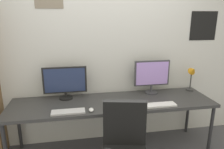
# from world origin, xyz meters

# --- Properties ---
(wall_back) EXTENTS (5.02, 0.11, 2.60)m
(wall_back) POSITION_xyz_m (0.00, 1.02, 1.30)
(wall_back) COLOR silver
(wall_back) RESTS_ON ground_plane
(desk) EXTENTS (2.62, 0.68, 0.74)m
(desk) POSITION_xyz_m (0.00, 0.60, 0.69)
(desk) COLOR #333333
(desk) RESTS_ON ground_plane
(monitor_left) EXTENTS (0.57, 0.18, 0.43)m
(monitor_left) POSITION_xyz_m (-0.60, 0.81, 0.98)
(monitor_left) COLOR black
(monitor_left) RESTS_ON desk
(monitor_right) EXTENTS (0.51, 0.18, 0.48)m
(monitor_right) POSITION_xyz_m (0.60, 0.81, 1.01)
(monitor_right) COLOR #38383D
(monitor_right) RESTS_ON desk
(desk_lamp) EXTENTS (0.11, 0.15, 0.39)m
(desk_lamp) POSITION_xyz_m (1.21, 0.80, 0.99)
(desk_lamp) COLOR #333333
(desk_lamp) RESTS_ON desk
(keyboard_left) EXTENTS (0.38, 0.13, 0.02)m
(keyboard_left) POSITION_xyz_m (-0.56, 0.37, 0.75)
(keyboard_left) COLOR silver
(keyboard_left) RESTS_ON desk
(keyboard_right) EXTENTS (0.39, 0.13, 0.02)m
(keyboard_right) POSITION_xyz_m (0.56, 0.37, 0.75)
(keyboard_right) COLOR silver
(keyboard_right) RESTS_ON desk
(mouse_left_side) EXTENTS (0.06, 0.10, 0.03)m
(mouse_left_side) POSITION_xyz_m (0.13, 0.45, 0.76)
(mouse_left_side) COLOR #38383D
(mouse_left_side) RESTS_ON desk
(mouse_right_side) EXTENTS (0.06, 0.10, 0.03)m
(mouse_right_side) POSITION_xyz_m (-0.30, 0.36, 0.76)
(mouse_right_side) COLOR silver
(mouse_right_side) RESTS_ON desk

